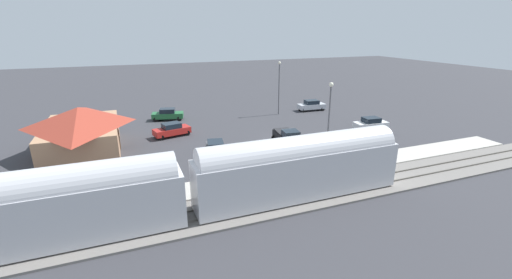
{
  "coord_description": "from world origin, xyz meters",
  "views": [
    {
      "loc": [
        -35.73,
        17.33,
        13.16
      ],
      "look_at": [
        -1.53,
        3.83,
        1.0
      ],
      "focal_mm": 23.87,
      "sensor_mm": 36.0,
      "label": 1
    }
  ],
  "objects_px": {
    "station_building": "(81,129)",
    "sedan_silver": "(311,105)",
    "sedan_green": "(168,114)",
    "light_pole_near_platform": "(329,112)",
    "sedan_charcoal": "(216,149)",
    "light_pole_lot_center": "(279,82)",
    "sedan_red": "(172,130)",
    "pickup_black": "(288,138)",
    "sedan_white": "(371,124)",
    "pedestrian_on_platform": "(309,161)",
    "pedestrian_waiting_far": "(368,152)"
  },
  "relations": [
    {
      "from": "pedestrian_on_platform",
      "to": "light_pole_lot_center",
      "type": "height_order",
      "value": "light_pole_lot_center"
    },
    {
      "from": "sedan_green",
      "to": "sedan_silver",
      "type": "height_order",
      "value": "same"
    },
    {
      "from": "station_building",
      "to": "sedan_green",
      "type": "xyz_separation_m",
      "value": [
        10.79,
        -10.49,
        -1.77
      ]
    },
    {
      "from": "sedan_white",
      "to": "station_building",
      "type": "bearing_deg",
      "value": 82.62
    },
    {
      "from": "sedan_silver",
      "to": "sedan_white",
      "type": "distance_m",
      "value": 12.92
    },
    {
      "from": "sedan_green",
      "to": "light_pole_near_platform",
      "type": "bearing_deg",
      "value": -148.54
    },
    {
      "from": "sedan_silver",
      "to": "pedestrian_on_platform",
      "type": "bearing_deg",
      "value": 149.13
    },
    {
      "from": "pickup_black",
      "to": "sedan_white",
      "type": "distance_m",
      "value": 13.43
    },
    {
      "from": "light_pole_lot_center",
      "to": "light_pole_near_platform",
      "type": "bearing_deg",
      "value": 169.99
    },
    {
      "from": "sedan_charcoal",
      "to": "station_building",
      "type": "bearing_deg",
      "value": 63.21
    },
    {
      "from": "light_pole_lot_center",
      "to": "sedan_red",
      "type": "bearing_deg",
      "value": 107.58
    },
    {
      "from": "light_pole_near_platform",
      "to": "light_pole_lot_center",
      "type": "distance_m",
      "value": 19.42
    },
    {
      "from": "sedan_silver",
      "to": "sedan_white",
      "type": "bearing_deg",
      "value": -172.83
    },
    {
      "from": "pedestrian_on_platform",
      "to": "sedan_silver",
      "type": "xyz_separation_m",
      "value": [
        22.46,
        -13.42,
        -0.4
      ]
    },
    {
      "from": "pedestrian_on_platform",
      "to": "sedan_red",
      "type": "bearing_deg",
      "value": 31.63
    },
    {
      "from": "light_pole_near_platform",
      "to": "pedestrian_waiting_far",
      "type": "bearing_deg",
      "value": -133.64
    },
    {
      "from": "sedan_red",
      "to": "light_pole_lot_center",
      "type": "distance_m",
      "value": 18.79
    },
    {
      "from": "pedestrian_on_platform",
      "to": "sedan_green",
      "type": "height_order",
      "value": "pedestrian_on_platform"
    },
    {
      "from": "station_building",
      "to": "light_pole_near_platform",
      "type": "height_order",
      "value": "light_pole_near_platform"
    },
    {
      "from": "pedestrian_waiting_far",
      "to": "light_pole_near_platform",
      "type": "xyz_separation_m",
      "value": [
        2.83,
        2.97,
        3.73
      ]
    },
    {
      "from": "light_pole_near_platform",
      "to": "sedan_red",
      "type": "bearing_deg",
      "value": 45.99
    },
    {
      "from": "station_building",
      "to": "sedan_red",
      "type": "relative_size",
      "value": 2.55
    },
    {
      "from": "pickup_black",
      "to": "sedan_white",
      "type": "xyz_separation_m",
      "value": [
        1.76,
        -13.32,
        -0.15
      ]
    },
    {
      "from": "sedan_green",
      "to": "sedan_white",
      "type": "height_order",
      "value": "same"
    },
    {
      "from": "pedestrian_on_platform",
      "to": "sedan_white",
      "type": "bearing_deg",
      "value": -57.33
    },
    {
      "from": "pedestrian_on_platform",
      "to": "light_pole_near_platform",
      "type": "bearing_deg",
      "value": -52.22
    },
    {
      "from": "pedestrian_waiting_far",
      "to": "sedan_green",
      "type": "distance_m",
      "value": 29.76
    },
    {
      "from": "sedan_red",
      "to": "light_pole_lot_center",
      "type": "height_order",
      "value": "light_pole_lot_center"
    },
    {
      "from": "sedan_charcoal",
      "to": "light_pole_near_platform",
      "type": "height_order",
      "value": "light_pole_near_platform"
    },
    {
      "from": "pedestrian_on_platform",
      "to": "sedan_red",
      "type": "xyz_separation_m",
      "value": [
        16.59,
        10.21,
        -0.4
      ]
    },
    {
      "from": "pedestrian_waiting_far",
      "to": "sedan_silver",
      "type": "height_order",
      "value": "pedestrian_waiting_far"
    },
    {
      "from": "sedan_charcoal",
      "to": "sedan_green",
      "type": "xyz_separation_m",
      "value": [
        17.42,
        2.65,
        0.0
      ]
    },
    {
      "from": "station_building",
      "to": "light_pole_near_platform",
      "type": "bearing_deg",
      "value": -115.07
    },
    {
      "from": "station_building",
      "to": "sedan_white",
      "type": "distance_m",
      "value": 35.46
    },
    {
      "from": "sedan_red",
      "to": "light_pole_near_platform",
      "type": "height_order",
      "value": "light_pole_near_platform"
    },
    {
      "from": "pedestrian_on_platform",
      "to": "sedan_silver",
      "type": "relative_size",
      "value": 0.37
    },
    {
      "from": "sedan_white",
      "to": "light_pole_lot_center",
      "type": "distance_m",
      "value": 15.32
    },
    {
      "from": "pickup_black",
      "to": "sedan_silver",
      "type": "bearing_deg",
      "value": -38.77
    },
    {
      "from": "station_building",
      "to": "light_pole_lot_center",
      "type": "xyz_separation_m",
      "value": [
        7.92,
        -27.32,
        2.49
      ]
    },
    {
      "from": "sedan_red",
      "to": "pedestrian_waiting_far",
      "type": "bearing_deg",
      "value": -133.95
    },
    {
      "from": "sedan_green",
      "to": "sedan_white",
      "type": "xyz_separation_m",
      "value": [
        -15.34,
        -24.63,
        0.0
      ]
    },
    {
      "from": "station_building",
      "to": "sedan_charcoal",
      "type": "distance_m",
      "value": 14.82
    },
    {
      "from": "pickup_black",
      "to": "sedan_red",
      "type": "distance_m",
      "value": 14.77
    },
    {
      "from": "light_pole_near_platform",
      "to": "light_pole_lot_center",
      "type": "relative_size",
      "value": 0.97
    },
    {
      "from": "station_building",
      "to": "sedan_silver",
      "type": "height_order",
      "value": "station_building"
    },
    {
      "from": "sedan_charcoal",
      "to": "sedan_green",
      "type": "relative_size",
      "value": 0.99
    },
    {
      "from": "pickup_black",
      "to": "light_pole_near_platform",
      "type": "xyz_separation_m",
      "value": [
        -4.9,
        -2.14,
        3.99
      ]
    },
    {
      "from": "station_building",
      "to": "light_pole_near_platform",
      "type": "distance_m",
      "value": 26.54
    },
    {
      "from": "sedan_green",
      "to": "light_pole_lot_center",
      "type": "bearing_deg",
      "value": -99.67
    },
    {
      "from": "sedan_charcoal",
      "to": "pickup_black",
      "type": "relative_size",
      "value": 0.85
    }
  ]
}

